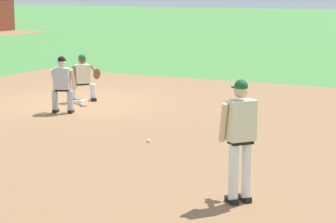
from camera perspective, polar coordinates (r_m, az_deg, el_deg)
name	(u,v)px	position (r m, az deg, el deg)	size (l,w,h in m)	color
ground_plane	(79,103)	(18.33, -7.80, 0.74)	(160.00, 160.00, 0.00)	#47843D
infield_dirt_patch	(135,138)	(13.99, -2.91, -2.30)	(18.00, 18.00, 0.01)	#936B47
first_base_bag	(78,101)	(18.32, -7.80, 0.88)	(0.38, 0.38, 0.09)	white
baseball	(149,141)	(13.58, -1.71, -2.55)	(0.07, 0.07, 0.07)	white
pitcher	(240,133)	(9.67, 6.33, -1.90)	(0.85, 0.54, 1.86)	black
first_baseman	(84,76)	(18.38, -7.36, 3.09)	(0.71, 1.09, 1.34)	black
baserunner	(62,82)	(16.81, -9.20, 2.53)	(0.56, 0.66, 1.46)	black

